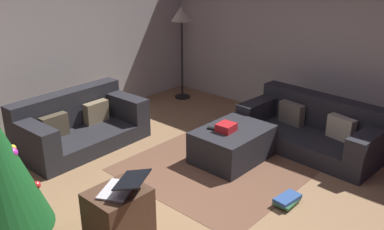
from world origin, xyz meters
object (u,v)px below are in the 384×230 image
book_stack (287,200)px  couch_right (313,129)px  gift_box (226,127)px  corner_lamp (182,21)px  side_table (119,214)px  tv_remote (213,129)px  laptop (123,186)px  ottoman (233,144)px  couch_left (78,125)px

book_stack → couch_right: bearing=17.8°
gift_box → corner_lamp: size_ratio=0.13×
couch_right → side_table: bearing=85.1°
gift_box → tv_remote: size_ratio=1.34×
laptop → corner_lamp: 4.10m
side_table → laptop: 0.31m
couch_right → tv_remote: (-1.18, 0.76, 0.16)m
couch_right → gift_box: couch_right is taller
laptop → book_stack: size_ratio=1.65×
ottoman → laptop: bearing=-173.3°
side_table → book_stack: side_table is taller
gift_box → side_table: (-1.84, -0.20, -0.22)m
gift_box → tv_remote: 0.16m
side_table → ottoman: bearing=5.1°
ottoman → tv_remote: (-0.18, 0.17, 0.22)m
ottoman → side_table: side_table is taller
couch_right → book_stack: 1.53m
side_table → laptop: (0.03, -0.05, 0.30)m
couch_left → corner_lamp: size_ratio=1.05×
couch_left → ottoman: bearing=118.4°
corner_lamp → couch_right: bearing=-96.8°
ottoman → gift_box: (-0.11, 0.03, 0.26)m
couch_right → ottoman: 1.16m
corner_lamp → laptop: bearing=-143.9°
laptop → corner_lamp: size_ratio=0.32×
couch_right → corner_lamp: corner_lamp is taller
couch_left → side_table: 2.18m
laptop → book_stack: (1.48, -0.83, -0.49)m
couch_left → book_stack: bearing=100.2°
tv_remote → book_stack: (-0.26, -1.22, -0.37)m
couch_right → corner_lamp: bearing=-3.7°
side_table → couch_right: bearing=-8.0°
couch_left → couch_right: 3.17m
ottoman → tv_remote: bearing=137.1°
couch_left → tv_remote: size_ratio=10.63×
ottoman → tv_remote: tv_remote is taller
gift_box → book_stack: size_ratio=0.68×
side_table → laptop: size_ratio=1.01×
couch_left → book_stack: (0.62, -2.87, -0.22)m
couch_right → book_stack: size_ratio=5.97×
laptop → couch_right: bearing=-7.1°
gift_box → laptop: 1.83m
corner_lamp → gift_box: bearing=-124.2°
couch_left → gift_box: size_ratio=7.92×
couch_right → tv_remote: couch_right is taller
couch_right → side_table: couch_right is taller
couch_right → tv_remote: 1.41m
couch_left → gift_box: (0.95, -1.79, 0.19)m
couch_left → laptop: size_ratio=3.29×
couch_right → laptop: couch_right is taller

